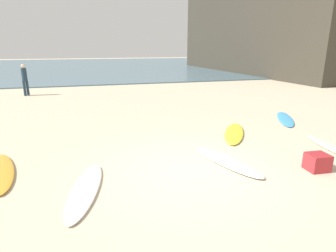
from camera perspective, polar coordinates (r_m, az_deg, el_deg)
name	(u,v)px	position (r m, az deg, el deg)	size (l,w,h in m)	color
ground_plane	(188,170)	(6.44, 4.17, -8.91)	(120.00, 120.00, 0.00)	beige
ocean_water	(104,66)	(40.31, -12.97, 11.88)	(120.00, 40.00, 0.08)	slate
coastal_headland	(315,20)	(36.31, 27.78, 18.59)	(20.51, 22.41, 10.81)	#3D382D
surfboard_0	(285,119)	(11.52, 22.74, 1.36)	(0.52, 2.35, 0.07)	#4299D3
surfboard_1	(85,189)	(5.78, -16.51, -12.27)	(0.51, 2.33, 0.07)	white
surfboard_2	(332,147)	(8.92, 30.42, -3.66)	(0.52, 2.09, 0.08)	#F8E7C0
surfboard_3	(0,172)	(7.24, -31.02, -8.04)	(0.56, 2.33, 0.08)	gold
surfboard_4	(227,161)	(6.93, 11.85, -6.97)	(0.57, 2.23, 0.09)	silver
surfboard_5	(234,133)	(9.13, 13.32, -1.40)	(0.57, 2.34, 0.08)	yellow
beachgoer_near	(25,78)	(17.61, -27.15, 8.65)	(0.39, 0.39, 1.73)	#1E3342
beach_cooler	(317,162)	(7.17, 28.10, -6.51)	(0.46, 0.41, 0.38)	#B2282D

